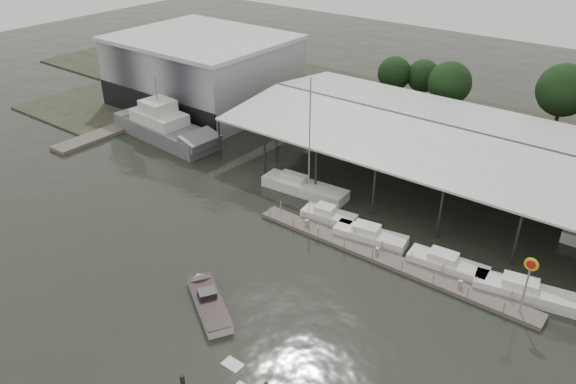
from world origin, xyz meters
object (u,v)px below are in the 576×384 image
Objects in this scene: shell_fuel_sign at (528,276)px; grey_trawler at (165,128)px; speedboat_underway at (207,299)px; white_sailboat at (303,187)px.

shell_fuel_sign is 0.32× the size of grey_trawler.
speedboat_underway is at bearing -146.00° from shell_fuel_sign.
speedboat_underway is (-20.91, -14.11, -3.53)m from shell_fuel_sign.
speedboat_underway is (4.80, -20.01, -0.26)m from white_sailboat.
grey_trawler is 1.28× the size of white_sailboat.
white_sailboat reaches higher than shell_fuel_sign.
white_sailboat is at bearing 167.08° from shell_fuel_sign.
shell_fuel_sign is 49.80m from grey_trawler.
shell_fuel_sign is 0.41× the size of white_sailboat.
grey_trawler is at bearing 172.22° from shell_fuel_sign.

